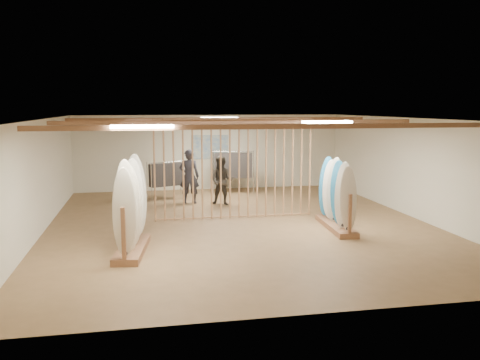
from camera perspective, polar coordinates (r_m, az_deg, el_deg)
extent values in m
plane|color=olive|center=(13.59, 0.00, -5.01)|extent=(12.00, 12.00, 0.00)
plane|color=gray|center=(13.23, 0.00, 6.87)|extent=(12.00, 12.00, 0.00)
plane|color=white|center=(19.23, -3.42, 3.13)|extent=(12.00, 0.00, 12.00)
plane|color=white|center=(7.62, 8.66, -4.92)|extent=(12.00, 0.00, 12.00)
plane|color=white|center=(13.33, -21.61, 0.26)|extent=(0.00, 12.00, 12.00)
plane|color=white|center=(15.10, 18.97, 1.27)|extent=(0.00, 12.00, 12.00)
cube|color=#986645|center=(13.23, 0.00, 6.53)|extent=(9.50, 6.12, 0.10)
cube|color=white|center=(13.23, 0.00, 6.61)|extent=(1.20, 0.35, 0.06)
cylinder|color=#AF7F55|center=(13.89, -9.58, 1.03)|extent=(0.05, 0.05, 2.78)
cylinder|color=#AF7F55|center=(13.90, -8.51, 1.06)|extent=(0.05, 0.05, 2.78)
cylinder|color=#AF7F55|center=(13.92, -7.45, 1.09)|extent=(0.05, 0.05, 2.78)
cylinder|color=#AF7F55|center=(13.93, -6.39, 1.12)|extent=(0.05, 0.05, 2.78)
cylinder|color=#AF7F55|center=(13.96, -5.33, 1.15)|extent=(0.05, 0.05, 2.78)
cylinder|color=#AF7F55|center=(13.98, -4.27, 1.17)|extent=(0.05, 0.05, 2.78)
cylinder|color=#AF7F55|center=(14.02, -3.22, 1.20)|extent=(0.05, 0.05, 2.78)
cylinder|color=#AF7F55|center=(14.05, -2.18, 1.23)|extent=(0.05, 0.05, 2.78)
cylinder|color=#AF7F55|center=(14.09, -1.14, 1.25)|extent=(0.05, 0.05, 2.78)
cylinder|color=#AF7F55|center=(14.14, -0.10, 1.28)|extent=(0.05, 0.05, 2.78)
cylinder|color=#AF7F55|center=(14.19, 0.92, 1.30)|extent=(0.05, 0.05, 2.78)
cylinder|color=#AF7F55|center=(14.25, 1.94, 1.32)|extent=(0.05, 0.05, 2.78)
cylinder|color=#AF7F55|center=(14.31, 2.95, 1.35)|extent=(0.05, 0.05, 2.78)
cylinder|color=#AF7F55|center=(14.37, 3.95, 1.37)|extent=(0.05, 0.05, 2.78)
cylinder|color=#AF7F55|center=(14.44, 4.95, 1.39)|extent=(0.05, 0.05, 2.78)
cylinder|color=#AF7F55|center=(14.51, 5.93, 1.41)|extent=(0.05, 0.05, 2.78)
cylinder|color=#AF7F55|center=(14.59, 6.90, 1.43)|extent=(0.05, 0.05, 2.78)
cylinder|color=#AF7F55|center=(14.67, 7.87, 1.45)|extent=(0.05, 0.05, 2.78)
cube|color=#3166AD|center=(19.19, -3.41, 3.72)|extent=(1.40, 0.03, 0.90)
cube|color=#986645|center=(11.30, -12.01, -7.57)|extent=(0.82, 2.14, 0.15)
cylinder|color=black|center=(11.09, -12.16, -3.00)|extent=(0.28, 2.02, 0.01)
ellipsoid|color=silver|center=(10.26, -12.88, -3.52)|extent=(0.48, 0.12, 1.84)
ellipsoid|color=silver|center=(10.66, -12.51, -3.05)|extent=(0.48, 0.12, 1.84)
ellipsoid|color=silver|center=(11.07, -12.17, -2.63)|extent=(0.48, 0.12, 1.84)
ellipsoid|color=white|center=(11.48, -11.85, -2.23)|extent=(0.48, 0.12, 1.84)
ellipsoid|color=white|center=(11.89, -11.55, -1.86)|extent=(0.48, 0.12, 1.84)
cube|color=#986645|center=(13.40, 10.72, -5.06)|extent=(0.67, 2.26, 0.13)
cylinder|color=black|center=(13.23, 10.81, -1.55)|extent=(0.19, 2.17, 0.01)
ellipsoid|color=silver|center=(12.36, 12.07, -1.96)|extent=(0.43, 0.09, 1.66)
ellipsoid|color=white|center=(12.70, 11.55, -1.67)|extent=(0.43, 0.09, 1.66)
ellipsoid|color=#2D8CD1|center=(13.05, 11.06, -1.40)|extent=(0.43, 0.09, 1.66)
ellipsoid|color=silver|center=(13.39, 10.59, -1.14)|extent=(0.43, 0.09, 1.66)
ellipsoid|color=white|center=(13.74, 10.15, -0.89)|extent=(0.43, 0.09, 1.66)
ellipsoid|color=#2D8CD1|center=(14.08, 9.73, -0.65)|extent=(0.43, 0.09, 1.66)
cylinder|color=silver|center=(17.04, -8.30, 1.99)|extent=(1.15, 0.50, 0.03)
cube|color=black|center=(17.09, -8.27, 0.59)|extent=(1.18, 0.73, 0.75)
cylinder|color=silver|center=(17.12, -8.26, -0.07)|extent=(0.03, 0.03, 1.33)
cylinder|color=silver|center=(18.21, -0.76, 3.21)|extent=(1.44, 0.32, 0.03)
cube|color=black|center=(18.26, -0.76, 1.66)|extent=(1.40, 0.62, 0.89)
cylinder|color=silver|center=(18.29, -0.76, 0.93)|extent=(0.03, 0.03, 1.57)
imported|color=#27272F|center=(16.41, -5.73, 0.80)|extent=(0.81, 0.62, 2.00)
imported|color=#302B25|center=(16.09, -2.05, 0.30)|extent=(1.05, 0.95, 1.78)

